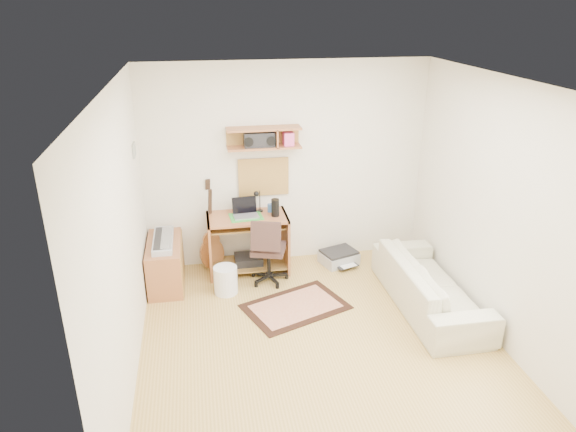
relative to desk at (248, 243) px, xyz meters
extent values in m
cube|color=tan|center=(0.55, -1.73, -0.38)|extent=(3.60, 4.00, 0.01)
cube|color=white|center=(0.55, -1.73, 2.23)|extent=(3.60, 4.00, 0.01)
cube|color=silver|center=(0.55, 0.28, 0.93)|extent=(3.60, 0.01, 2.60)
cube|color=silver|center=(-1.26, -1.73, 0.93)|extent=(0.01, 4.00, 2.60)
cube|color=silver|center=(2.35, -1.73, 0.93)|extent=(0.01, 4.00, 2.60)
cube|color=#A9653B|center=(0.25, 0.15, 1.32)|extent=(0.90, 0.25, 0.26)
cube|color=tan|center=(0.25, 0.25, 0.79)|extent=(0.64, 0.03, 0.49)
cube|color=#4C8CBF|center=(-1.24, -0.23, 1.34)|extent=(0.02, 0.20, 0.15)
cylinder|color=black|center=(0.35, -0.05, 0.49)|extent=(0.10, 0.10, 0.22)
cylinder|color=#2F568F|center=(0.31, 0.10, 0.43)|extent=(0.07, 0.07, 0.10)
cube|color=black|center=(0.19, 0.15, 1.30)|extent=(0.37, 0.17, 0.19)
cube|color=beige|center=(0.43, -0.99, -0.37)|extent=(1.30, 1.09, 0.01)
cube|color=#A9653B|center=(-1.03, -0.18, -0.10)|extent=(0.40, 0.90, 0.55)
cube|color=#B2B5BA|center=(-1.03, -0.18, 0.21)|extent=(0.23, 0.74, 0.06)
cylinder|color=white|center=(-0.33, -0.53, -0.21)|extent=(0.29, 0.29, 0.34)
cube|color=#A5A8AA|center=(1.20, -0.02, -0.29)|extent=(0.54, 0.48, 0.17)
imported|color=beige|center=(1.93, -1.22, -0.01)|extent=(0.55, 1.87, 0.73)
camera|label=1|loc=(-0.56, -6.04, 2.88)|focal=32.76mm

